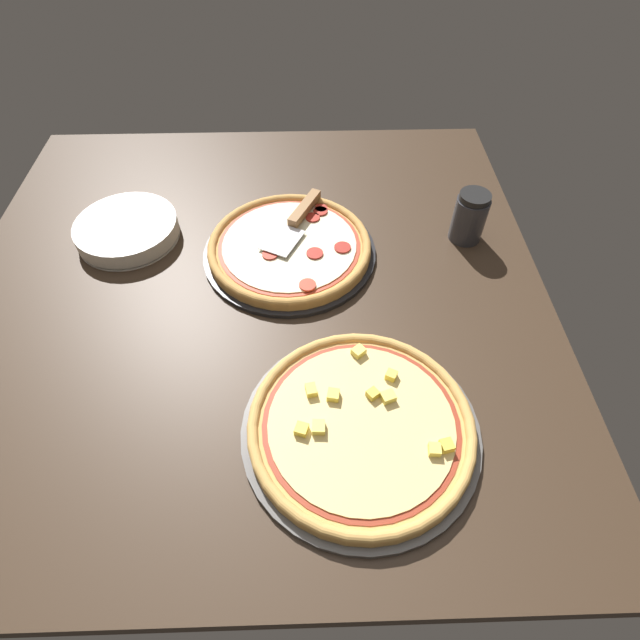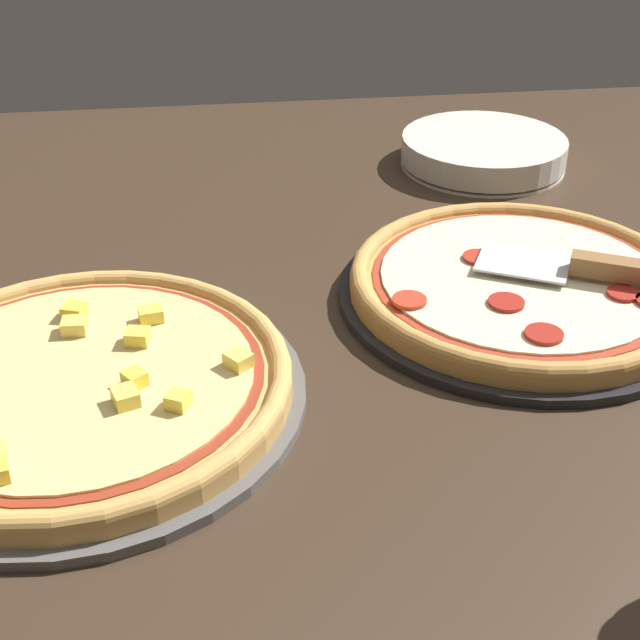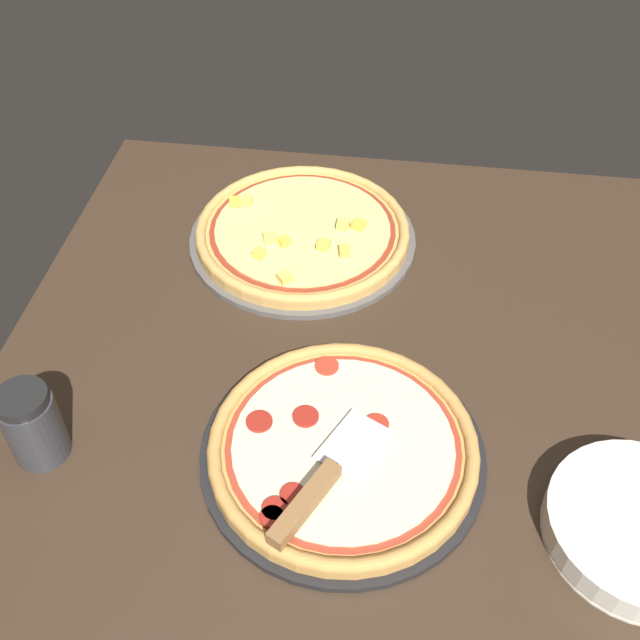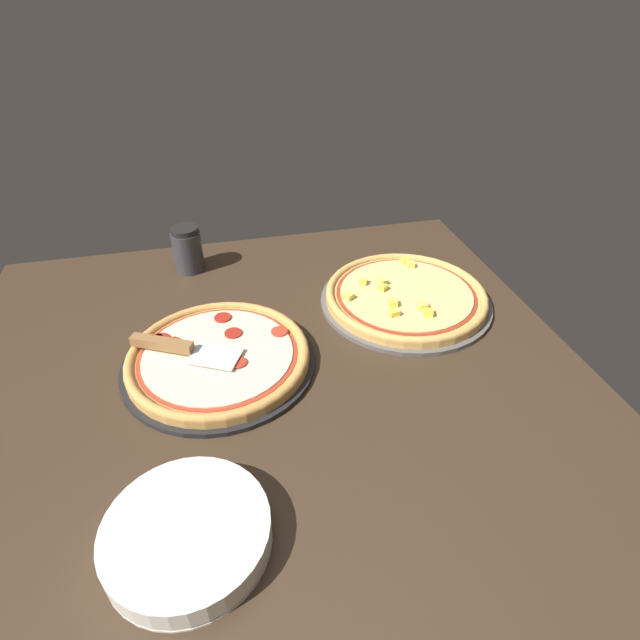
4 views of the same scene
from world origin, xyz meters
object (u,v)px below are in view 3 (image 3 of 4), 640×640
at_px(plate_stack, 640,528).
at_px(parmesan_shaker, 33,425).
at_px(pizza_back, 302,230).
at_px(serving_spatula, 316,490).
at_px(pizza_front, 343,446).

bearing_deg(plate_stack, parmesan_shaker, 178.37).
distance_m(pizza_back, serving_spatula, 0.53).
bearing_deg(pizza_front, plate_stack, -10.37).
relative_size(pizza_front, parmesan_shaker, 3.04).
relative_size(pizza_back, parmesan_shaker, 3.16).
xyz_separation_m(pizza_back, serving_spatula, (0.10, -0.52, 0.02)).
bearing_deg(parmesan_shaker, plate_stack, -1.63).
xyz_separation_m(pizza_back, parmesan_shaker, (-0.28, -0.48, 0.03)).
bearing_deg(parmesan_shaker, pizza_front, 6.52).
height_order(serving_spatula, parmesan_shaker, parmesan_shaker).
xyz_separation_m(pizza_front, pizza_back, (-0.12, 0.44, 0.00)).
bearing_deg(parmesan_shaker, serving_spatula, -5.69).
relative_size(pizza_back, serving_spatula, 1.71).
bearing_deg(parmesan_shaker, pizza_back, 60.15).
xyz_separation_m(pizza_front, parmesan_shaker, (-0.40, -0.05, 0.03)).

